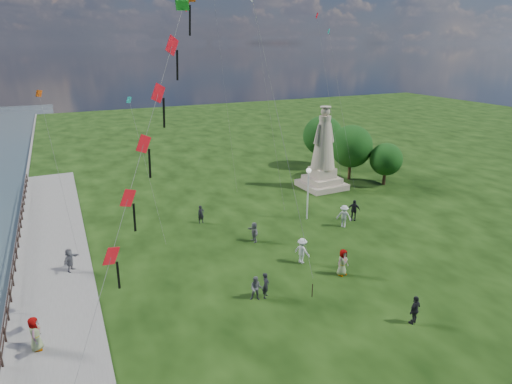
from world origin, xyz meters
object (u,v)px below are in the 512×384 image
statue (323,158)px  person_5 (70,261)px  person_0 (266,285)px  person_4 (343,262)px  person_1 (256,288)px  person_2 (302,251)px  person_3 (415,310)px  person_9 (354,210)px  lamppost (308,183)px  person_11 (254,232)px  person_10 (35,335)px  person_6 (201,214)px  person_8 (344,216)px

statue → person_5: bearing=-163.8°
person_0 → person_4: size_ratio=0.89×
person_1 → person_5: (-10.07, 8.38, 0.04)m
person_0 → person_2: (4.26, 2.85, 0.11)m
person_2 → person_3: bearing=168.3°
person_1 → person_3: size_ratio=0.91×
person_3 → person_9: (6.04, 13.50, 0.08)m
lamppost → person_0: lamppost is taller
person_0 → person_11: 7.90m
person_3 → person_10: 20.04m
person_1 → person_11: bearing=93.6°
person_10 → person_1: bearing=-83.2°
person_4 → person_11: size_ratio=1.16×
person_2 → person_10: person_2 is taller
person_3 → person_6: bearing=-88.9°
person_2 → person_10: 17.10m
person_0 → person_2: bearing=-15.7°
person_3 → person_6: size_ratio=1.08×
person_6 → person_11: person_11 is taller
person_1 → person_8: bearing=58.4°
person_1 → person_3: bearing=-12.3°
person_2 → person_11: 4.88m
person_10 → lamppost: bearing=-57.7°
person_0 → person_3: person_3 is taller
person_5 → person_9: person_9 is taller
person_3 → person_9: bearing=-131.9°
person_0 → person_3: size_ratio=0.96×
person_3 → person_6: (-6.37, 18.54, -0.07)m
person_3 → person_10: size_ratio=0.94×
lamppost → person_10: bearing=-157.0°
person_1 → person_8: (11.39, 6.86, 0.19)m
statue → person_1: (-15.52, -16.56, -2.51)m
statue → person_11: statue is taller
person_6 → person_1: bearing=-101.7°
statue → person_5: 26.98m
person_2 → person_10: bearing=72.7°
statue → person_10: 31.95m
person_2 → person_3: person_2 is taller
person_3 → person_9: 14.79m
person_2 → person_11: size_ratio=1.17×
lamppost → person_9: 4.76m
person_5 → person_11: 13.39m
person_0 → person_2: person_2 is taller
person_9 → person_8: bearing=-110.1°
person_3 → person_11: 13.78m
person_6 → person_8: (10.75, -5.90, 0.17)m
statue → lamppost: (-6.06, -6.91, 0.10)m
person_0 → statue: bearing=-1.4°
person_1 → person_6: size_ratio=0.98×
lamppost → person_1: bearing=-134.4°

